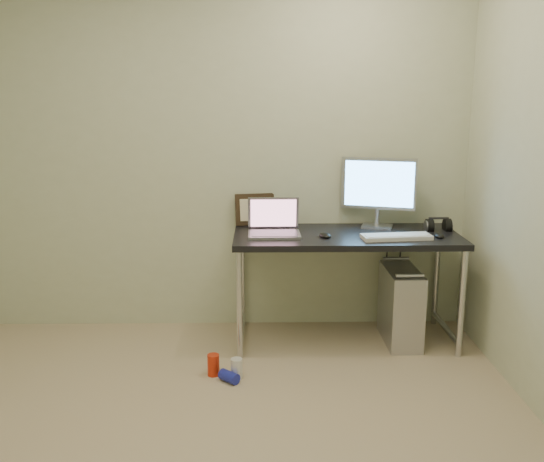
% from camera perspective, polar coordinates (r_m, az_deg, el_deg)
% --- Properties ---
extents(wall_back, '(3.50, 0.02, 2.50)m').
position_cam_1_polar(wall_back, '(4.26, -5.13, 7.27)').
color(wall_back, beige).
rests_on(wall_back, ground).
extents(desk, '(1.49, 0.65, 0.75)m').
position_cam_1_polar(desk, '(4.06, 6.98, -1.41)').
color(desk, black).
rests_on(desk, ground).
extents(tower_computer, '(0.22, 0.49, 0.54)m').
position_cam_1_polar(tower_computer, '(4.23, 12.01, -6.86)').
color(tower_computer, '#A2A2A7').
rests_on(tower_computer, ground).
extents(cable_a, '(0.01, 0.16, 0.69)m').
position_cam_1_polar(cable_a, '(4.45, 10.61, -3.82)').
color(cable_a, black).
rests_on(cable_a, ground).
extents(cable_b, '(0.02, 0.11, 0.71)m').
position_cam_1_polar(cable_b, '(4.46, 11.79, -4.12)').
color(cable_b, black).
rests_on(cable_b, ground).
extents(can_red, '(0.10, 0.10, 0.13)m').
position_cam_1_polar(can_red, '(3.74, -5.54, -12.44)').
color(can_red, red).
rests_on(can_red, ground).
extents(can_white, '(0.09, 0.09, 0.13)m').
position_cam_1_polar(can_white, '(3.69, -3.35, -12.82)').
color(can_white, silver).
rests_on(can_white, ground).
extents(can_blue, '(0.13, 0.13, 0.07)m').
position_cam_1_polar(can_blue, '(3.67, -4.05, -13.52)').
color(can_blue, '#1E25A6').
rests_on(can_blue, ground).
extents(laptop, '(0.34, 0.28, 0.23)m').
position_cam_1_polar(laptop, '(3.99, 0.17, 0.48)').
color(laptop, '#B4B5BD').
rests_on(laptop, desk).
extents(monitor, '(0.50, 0.20, 0.48)m').
position_cam_1_polar(monitor, '(4.23, 9.99, 4.11)').
color(monitor, '#B4B5BD').
rests_on(monitor, desk).
extents(keyboard, '(0.45, 0.19, 0.03)m').
position_cam_1_polar(keyboard, '(3.95, 11.63, -0.54)').
color(keyboard, silver).
rests_on(keyboard, desk).
extents(mouse_right, '(0.06, 0.10, 0.03)m').
position_cam_1_polar(mouse_right, '(4.05, 15.45, -0.35)').
color(mouse_right, black).
rests_on(mouse_right, desk).
extents(mouse_left, '(0.09, 0.13, 0.04)m').
position_cam_1_polar(mouse_left, '(3.93, 5.02, -0.30)').
color(mouse_left, black).
rests_on(mouse_left, desk).
extents(headphones, '(0.17, 0.10, 0.11)m').
position_cam_1_polar(headphones, '(4.26, 15.38, 0.46)').
color(headphones, black).
rests_on(headphones, desk).
extents(picture_frame, '(0.29, 0.13, 0.22)m').
position_cam_1_polar(picture_frame, '(4.27, -1.62, 2.05)').
color(picture_frame, black).
rests_on(picture_frame, desk).
extents(webcam, '(0.05, 0.04, 0.12)m').
position_cam_1_polar(webcam, '(4.25, 1.59, 1.73)').
color(webcam, silver).
rests_on(webcam, desk).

